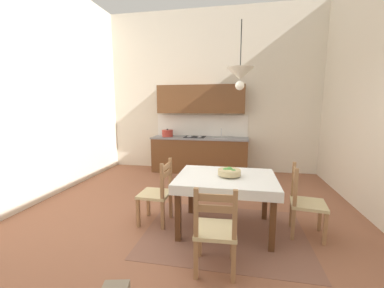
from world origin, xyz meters
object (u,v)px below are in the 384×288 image
dining_table (226,185)px  fruit_bowl (229,172)px  kitchen_cabinetry (200,139)px  pendant_lamp (240,74)px  dining_chair_tv_side (157,193)px  dining_chair_camera_side (215,231)px  dining_chair_window_side (305,203)px

dining_table → fruit_bowl: size_ratio=4.37×
kitchen_cabinetry → pendant_lamp: size_ratio=3.01×
dining_chair_tv_side → dining_chair_camera_side: bearing=-43.9°
dining_table → dining_chair_window_side: 1.03m
dining_chair_camera_side → pendant_lamp: pendant_lamp is taller
pendant_lamp → kitchen_cabinetry: bearing=107.9°
kitchen_cabinetry → dining_chair_window_side: size_ratio=2.60×
dining_table → dining_chair_window_side: dining_chair_window_side is taller
dining_chair_tv_side → dining_chair_camera_side: same height
dining_chair_camera_side → dining_chair_window_side: bearing=40.9°
dining_chair_tv_side → pendant_lamp: 1.96m
dining_chair_tv_side → dining_chair_camera_side: size_ratio=1.00×
dining_chair_camera_side → fruit_bowl: size_ratio=3.10×
dining_chair_window_side → fruit_bowl: size_ratio=3.10×
dining_table → fruit_bowl: 0.19m
kitchen_cabinetry → dining_chair_tv_side: 2.89m
dining_table → dining_chair_camera_side: dining_chair_camera_side is taller
dining_chair_window_side → pendant_lamp: bearing=-169.9°
dining_chair_tv_side → pendant_lamp: pendant_lamp is taller
dining_table → pendant_lamp: (0.14, -0.11, 1.43)m
dining_table → dining_chair_window_side: size_ratio=1.41×
fruit_bowl → dining_chair_tv_side: bearing=179.9°
pendant_lamp → dining_chair_window_side: bearing=10.1°
dining_table → dining_chair_tv_side: size_ratio=1.41×
kitchen_cabinetry → dining_table: bearing=-74.1°
dining_chair_camera_side → pendant_lamp: bearing=75.6°
dining_table → kitchen_cabinetry: bearing=105.9°
dining_chair_camera_side → pendant_lamp: (0.20, 0.77, 1.61)m
dining_chair_window_side → fruit_bowl: 1.05m
kitchen_cabinetry → dining_chair_tv_side: kitchen_cabinetry is taller
pendant_lamp → dining_table: bearing=142.8°
dining_table → pendant_lamp: pendant_lamp is taller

